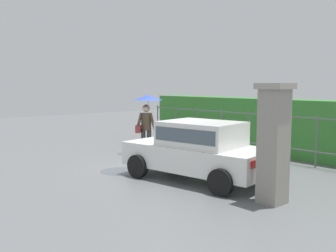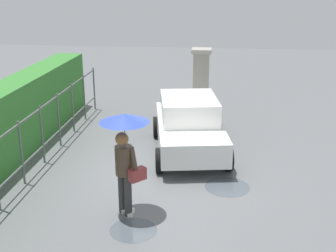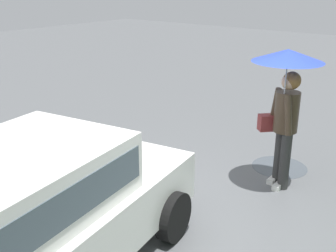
# 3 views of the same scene
# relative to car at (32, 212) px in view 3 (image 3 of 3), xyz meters

# --- Properties ---
(ground_plane) EXTENTS (40.00, 40.00, 0.00)m
(ground_plane) POSITION_rel_car_xyz_m (-1.49, 0.39, -0.80)
(ground_plane) COLOR slate
(car) EXTENTS (3.93, 2.34, 1.48)m
(car) POSITION_rel_car_xyz_m (0.00, 0.00, 0.00)
(car) COLOR white
(car) RESTS_ON ground
(pedestrian) EXTENTS (0.96, 0.96, 2.05)m
(pedestrian) POSITION_rel_car_xyz_m (-3.44, 1.01, 0.67)
(pedestrian) COLOR #333333
(pedestrian) RESTS_ON ground
(puddle_near) EXTENTS (1.02, 1.02, 0.00)m
(puddle_near) POSITION_rel_car_xyz_m (-2.09, -1.01, -0.80)
(puddle_near) COLOR #4C545B
(puddle_near) RESTS_ON ground
(puddle_far) EXTENTS (0.89, 0.89, 0.00)m
(puddle_far) POSITION_rel_car_xyz_m (-4.08, 0.76, -0.80)
(puddle_far) COLOR #4C545B
(puddle_far) RESTS_ON ground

